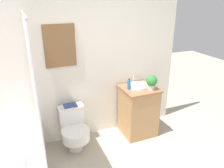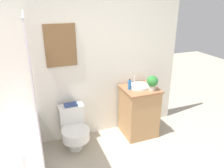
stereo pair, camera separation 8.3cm
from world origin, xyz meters
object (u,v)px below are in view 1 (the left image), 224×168
soap_bottle (129,85)px  potted_plant (152,82)px  toilet (74,129)px  sink (139,86)px  book_on_tank (70,105)px

soap_bottle → potted_plant: potted_plant is taller
toilet → sink: bearing=0.6°
sink → soap_bottle: soap_bottle is taller
soap_bottle → book_on_tank: size_ratio=0.87×
potted_plant → book_on_tank: bearing=166.9°
sink → soap_bottle: size_ratio=2.06×
book_on_tank → potted_plant: bearing=-13.1°
toilet → soap_bottle: bearing=-0.1°
book_on_tank → toilet: bearing=-90.0°
toilet → soap_bottle: soap_bottle is taller
sink → potted_plant: (0.13, -0.15, 0.10)m
potted_plant → sink: bearing=131.0°
soap_bottle → book_on_tank: (-0.88, 0.14, -0.24)m
soap_bottle → potted_plant: size_ratio=0.75×
toilet → potted_plant: size_ratio=2.81×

